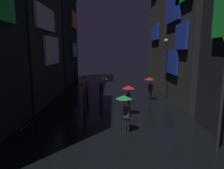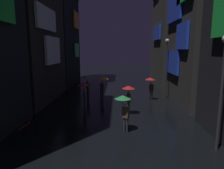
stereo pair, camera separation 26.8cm
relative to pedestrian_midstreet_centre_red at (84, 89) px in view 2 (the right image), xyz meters
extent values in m
cube|color=#2D2826|center=(-5.32, 3.07, 7.03)|extent=(4.00, 8.64, 17.39)
cube|color=white|center=(-3.17, 2.91, 2.88)|extent=(0.20, 3.64, 2.39)
cube|color=white|center=(-3.17, 1.68, 5.41)|extent=(0.20, 4.23, 1.81)
cube|color=black|center=(-5.32, 12.03, 8.95)|extent=(4.00, 8.56, 21.24)
cube|color=#26E54C|center=(-3.17, 13.19, 2.92)|extent=(0.20, 2.35, 1.85)
cube|color=orange|center=(-3.17, 13.79, 6.96)|extent=(0.20, 3.61, 2.20)
cube|color=#33302D|center=(9.68, 2.80, 4.98)|extent=(4.00, 8.10, 13.29)
cube|color=#264CF9|center=(7.53, 3.46, 1.85)|extent=(0.20, 3.73, 2.04)
cube|color=#264CF9|center=(7.53, 0.95, 3.97)|extent=(0.20, 2.52, 1.99)
cube|color=#264CF9|center=(7.53, 3.69, 6.56)|extent=(0.20, 4.08, 2.34)
cube|color=#33302D|center=(9.68, 12.10, 7.54)|extent=(4.00, 8.70, 18.42)
cube|color=#264CF9|center=(7.53, 11.40, 5.06)|extent=(0.20, 4.31, 1.77)
cylinder|color=#2D2D38|center=(0.08, -0.20, -1.24)|extent=(0.12, 0.12, 0.85)
cylinder|color=#2D2D38|center=(0.04, -0.02, -1.24)|extent=(0.12, 0.12, 0.85)
cube|color=#333859|center=(0.06, -0.11, -0.52)|extent=(0.29, 0.38, 0.60)
sphere|color=#9E7051|center=(0.06, -0.11, -0.11)|extent=(0.22, 0.22, 0.22)
cylinder|color=#333859|center=(-0.03, 0.05, -0.47)|extent=(0.09, 0.09, 0.50)
cylinder|color=slate|center=(-0.03, 0.05, -0.13)|extent=(0.02, 0.02, 0.77)
cone|color=red|center=(-0.03, 0.05, 0.35)|extent=(0.90, 0.90, 0.20)
cylinder|color=black|center=(5.80, 3.31, -1.24)|extent=(0.12, 0.12, 0.85)
cylinder|color=black|center=(5.63, 3.26, -1.24)|extent=(0.12, 0.12, 0.85)
cube|color=#4C1E23|center=(5.72, 3.29, -0.52)|extent=(0.39, 0.31, 0.60)
sphere|color=beige|center=(5.72, 3.29, -0.11)|extent=(0.22, 0.22, 0.22)
cylinder|color=#4C1E23|center=(5.56, 3.18, -0.47)|extent=(0.09, 0.09, 0.50)
cylinder|color=slate|center=(5.56, 3.18, -0.13)|extent=(0.02, 0.02, 0.77)
cone|color=red|center=(5.56, 3.18, 0.35)|extent=(0.90, 0.90, 0.20)
cylinder|color=#2D2D38|center=(3.43, -0.88, -1.24)|extent=(0.12, 0.12, 0.85)
cylinder|color=#2D2D38|center=(3.35, -1.04, -1.24)|extent=(0.12, 0.12, 0.85)
cube|color=brown|center=(3.39, -0.96, -0.52)|extent=(0.35, 0.40, 0.60)
sphere|color=#9E7051|center=(3.39, -0.96, -0.11)|extent=(0.22, 0.22, 0.22)
cylinder|color=brown|center=(3.35, -1.15, -0.47)|extent=(0.09, 0.09, 0.50)
cylinder|color=slate|center=(3.35, -1.15, -0.13)|extent=(0.02, 0.02, 0.77)
cone|color=red|center=(3.35, -1.15, 0.35)|extent=(0.90, 0.90, 0.20)
cylinder|color=black|center=(1.01, 3.57, -1.24)|extent=(0.12, 0.12, 0.85)
cylinder|color=black|center=(1.19, 3.60, -1.24)|extent=(0.12, 0.12, 0.85)
cube|color=#4C1E23|center=(1.10, 3.58, -0.52)|extent=(0.37, 0.27, 0.60)
sphere|color=#9E7051|center=(1.10, 3.58, -0.11)|extent=(0.22, 0.22, 0.22)
cylinder|color=#4C1E23|center=(1.27, 3.66, -0.47)|extent=(0.09, 0.09, 0.50)
cylinder|color=slate|center=(1.27, 3.66, -0.13)|extent=(0.02, 0.02, 0.77)
cone|color=yellow|center=(1.27, 3.66, 0.35)|extent=(0.90, 0.90, 0.20)
cylinder|color=#2D2D38|center=(3.14, -4.24, -1.24)|extent=(0.12, 0.12, 0.85)
cylinder|color=#2D2D38|center=(2.99, -4.16, -1.24)|extent=(0.12, 0.12, 0.85)
cube|color=brown|center=(3.07, -4.20, -0.52)|extent=(0.40, 0.36, 0.60)
sphere|color=beige|center=(3.07, -4.20, -0.11)|extent=(0.22, 0.22, 0.22)
cylinder|color=brown|center=(2.88, -4.16, -0.47)|extent=(0.09, 0.09, 0.50)
cylinder|color=slate|center=(2.88, -4.16, -0.13)|extent=(0.02, 0.02, 0.77)
cone|color=green|center=(2.88, -4.16, 0.35)|extent=(0.90, 0.90, 0.20)
cylinder|color=#38332D|center=(-0.26, 4.15, -1.24)|extent=(0.12, 0.12, 0.85)
cylinder|color=#38332D|center=(-0.37, 4.29, -1.24)|extent=(0.12, 0.12, 0.85)
cube|color=brown|center=(-0.32, 4.22, -0.52)|extent=(0.39, 0.40, 0.60)
sphere|color=tan|center=(-0.32, 4.22, -0.11)|extent=(0.22, 0.22, 0.22)
cylinder|color=brown|center=(-0.47, 4.33, -0.47)|extent=(0.09, 0.09, 0.50)
cylinder|color=slate|center=(-0.47, 4.33, -0.13)|extent=(0.02, 0.02, 0.77)
cone|color=green|center=(-0.47, 4.33, 0.35)|extent=(0.90, 0.90, 0.20)
torus|color=black|center=(-2.48, -5.40, -1.31)|extent=(0.14, 0.72, 0.72)
torus|color=black|center=(-2.35, -4.31, -1.31)|extent=(0.14, 0.72, 0.72)
cylinder|color=red|center=(-2.42, -4.85, -1.13)|extent=(0.17, 1.00, 0.05)
cylinder|color=red|center=(-2.35, -4.31, -0.96)|extent=(0.04, 0.04, 0.40)
cube|color=black|center=(-2.35, -4.31, -0.74)|extent=(0.15, 0.25, 0.06)
cylinder|color=black|center=(-2.48, -5.40, -0.76)|extent=(0.08, 0.45, 0.03)
cylinder|color=#2D2D33|center=(7.18, -6.15, 0.76)|extent=(0.14, 0.14, 4.87)
cylinder|color=#2D2D33|center=(7.18, 4.15, 0.96)|extent=(0.14, 0.14, 5.27)
sphere|color=#F9EFCC|center=(7.18, 4.15, 3.78)|extent=(0.36, 0.36, 0.36)
camera|label=1|loc=(2.33, -14.90, 2.90)|focal=32.00mm
camera|label=2|loc=(2.60, -14.90, 2.90)|focal=32.00mm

